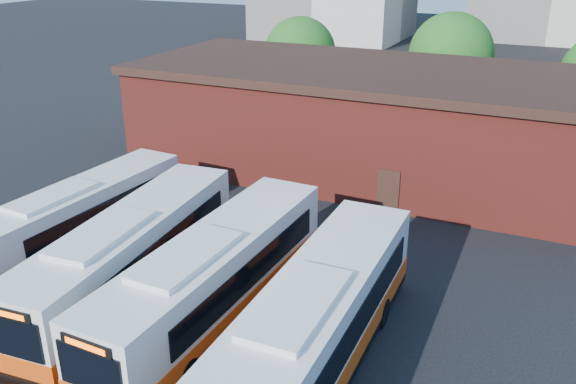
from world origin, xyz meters
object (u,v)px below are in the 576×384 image
at_px(bus_west, 81,219).
at_px(bus_midwest, 130,259).
at_px(transit_worker, 174,341).
at_px(bus_mideast, 214,282).
at_px(bus_east, 316,329).

bearing_deg(bus_west, bus_midwest, -22.84).
xyz_separation_m(bus_midwest, transit_worker, (4.03, -2.90, -0.74)).
xyz_separation_m(bus_midwest, bus_mideast, (3.97, -0.16, 0.02)).
xyz_separation_m(bus_mideast, transit_worker, (0.06, -2.74, -0.76)).
height_order(bus_west, bus_east, bus_east).
bearing_deg(bus_mideast, bus_east, -12.73).
xyz_separation_m(bus_west, transit_worker, (8.72, -5.24, -0.59)).
bearing_deg(bus_mideast, bus_west, 165.49).
bearing_deg(bus_west, transit_worker, -27.37).
distance_m(bus_west, bus_mideast, 9.01).
bearing_deg(bus_mideast, transit_worker, -87.22).
bearing_deg(transit_worker, bus_mideast, 7.32).
bearing_deg(bus_west, bus_mideast, -12.44).
relative_size(bus_west, bus_mideast, 0.90).
xyz_separation_m(bus_mideast, bus_east, (4.57, -1.16, 0.03)).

